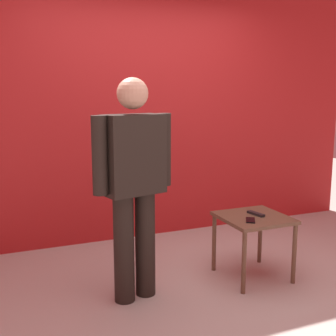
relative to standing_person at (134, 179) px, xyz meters
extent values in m
plane|color=#B7B2A8|center=(0.59, -0.28, -0.92)|extent=(12.00, 12.00, 0.00)
cube|color=#B22021|center=(0.59, 1.38, 0.52)|extent=(5.11, 0.12, 2.90)
cylinder|color=black|center=(-0.09, -0.02, -0.52)|extent=(0.18, 0.18, 0.81)
cylinder|color=black|center=(0.09, 0.02, -0.52)|extent=(0.18, 0.18, 0.81)
cube|color=black|center=(0.00, 0.00, 0.18)|extent=(0.48, 0.32, 0.58)
cube|color=#2D4784|center=(-0.03, 0.11, 0.21)|extent=(0.12, 0.04, 0.48)
cube|color=silver|center=(-0.03, 0.12, 0.19)|extent=(0.04, 0.02, 0.44)
cylinder|color=black|center=(-0.26, -0.06, 0.19)|extent=(0.13, 0.13, 0.55)
cylinder|color=black|center=(0.26, 0.06, 0.19)|extent=(0.13, 0.13, 0.55)
sphere|color=tan|center=(0.00, 0.00, 0.61)|extent=(0.22, 0.22, 0.22)
cube|color=brown|center=(1.03, -0.03, -0.41)|extent=(0.54, 0.54, 0.03)
cylinder|color=brown|center=(0.79, -0.27, -0.67)|extent=(0.04, 0.04, 0.50)
cylinder|color=brown|center=(1.27, -0.27, -0.67)|extent=(0.04, 0.04, 0.50)
cylinder|color=brown|center=(0.79, 0.21, -0.67)|extent=(0.04, 0.04, 0.50)
cylinder|color=brown|center=(1.27, 0.21, -0.67)|extent=(0.04, 0.04, 0.50)
cube|color=black|center=(0.93, -0.13, -0.39)|extent=(0.14, 0.16, 0.01)
cube|color=black|center=(1.07, 0.00, -0.38)|extent=(0.08, 0.18, 0.02)
camera|label=1|loc=(-0.93, -2.90, 0.62)|focal=45.45mm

